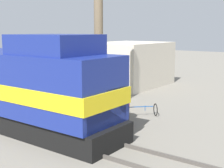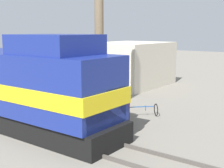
# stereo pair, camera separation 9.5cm
# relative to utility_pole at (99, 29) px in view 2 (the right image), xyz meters

# --- Properties ---
(ground_plane) EXTENTS (120.00, 120.00, 0.00)m
(ground_plane) POSITION_rel_utility_pole_xyz_m (-4.04, -0.62, -4.80)
(ground_plane) COLOR slate
(rail_near) EXTENTS (0.08, 39.40, 0.15)m
(rail_near) POSITION_rel_utility_pole_xyz_m (-4.76, -0.62, -4.73)
(rail_near) COLOR #4C4742
(rail_near) RESTS_ON ground_plane
(rail_far) EXTENTS (0.08, 39.40, 0.15)m
(rail_far) POSITION_rel_utility_pole_xyz_m (-3.33, -0.62, -4.73)
(rail_far) COLOR #4C4742
(rail_far) RESTS_ON ground_plane
(utility_pole) EXTENTS (1.80, 0.49, 9.53)m
(utility_pole) POSITION_rel_utility_pole_xyz_m (0.00, 0.00, 0.00)
(utility_pole) COLOR #726047
(utility_pole) RESTS_ON ground_plane
(vendor_umbrella) EXTENTS (2.38, 2.38, 2.12)m
(vendor_umbrella) POSITION_rel_utility_pole_xyz_m (1.12, 0.95, -2.95)
(vendor_umbrella) COLOR #4C4C4C
(vendor_umbrella) RESTS_ON ground_plane
(billboard_sign) EXTENTS (2.38, 0.12, 3.88)m
(billboard_sign) POSITION_rel_utility_pole_xyz_m (1.63, 3.32, -1.89)
(billboard_sign) COLOR #595959
(billboard_sign) RESTS_ON ground_plane
(shrub_cluster) EXTENTS (0.85, 0.85, 0.85)m
(shrub_cluster) POSITION_rel_utility_pole_xyz_m (1.39, 1.74, -4.38)
(shrub_cluster) COLOR #2D722D
(shrub_cluster) RESTS_ON ground_plane
(person_bystander) EXTENTS (0.34, 0.34, 1.74)m
(person_bystander) POSITION_rel_utility_pole_xyz_m (-0.37, -2.09, -3.86)
(person_bystander) COLOR #2D3347
(person_bystander) RESTS_ON ground_plane
(bicycle) EXTENTS (1.84, 1.83, 0.70)m
(bicycle) POSITION_rel_utility_pole_xyz_m (0.96, -2.09, -4.44)
(bicycle) COLOR black
(bicycle) RESTS_ON ground_plane
(building_block_distant) EXTENTS (7.01, 5.31, 3.69)m
(building_block_distant) POSITION_rel_utility_pole_xyz_m (9.10, 3.88, -2.96)
(building_block_distant) COLOR beige
(building_block_distant) RESTS_ON ground_plane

